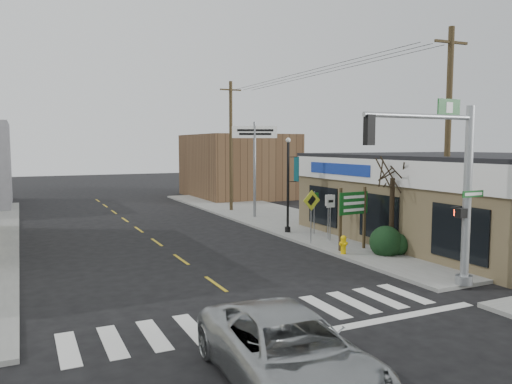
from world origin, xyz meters
name	(u,v)px	position (x,y,z in m)	size (l,w,h in m)	color
ground	(269,322)	(0.00, 0.00, 0.00)	(140.00, 140.00, 0.00)	black
sidewalk_right	(306,225)	(9.00, 13.00, 0.07)	(6.00, 38.00, 0.13)	slate
center_line	(181,259)	(0.00, 8.00, 0.01)	(0.12, 56.00, 0.01)	gold
crosswalk	(263,317)	(0.00, 0.40, 0.01)	(11.00, 2.20, 0.01)	silver
thrift_store	(476,199)	(14.50, 6.00, 2.00)	(12.00, 14.00, 4.00)	brown
bldg_distant_right	(238,166)	(12.00, 30.00, 2.80)	(8.00, 10.00, 5.60)	brown
suv	(289,352)	(-1.30, -3.40, 0.73)	(2.41, 5.23, 1.45)	#A1A5A7
traffic_signal_pole	(452,177)	(6.49, 0.07, 3.69)	(4.71, 0.38, 5.97)	#94999C
guide_sign	(353,209)	(7.16, 6.08, 1.90)	(1.56, 0.13, 2.72)	#44361F
fire_hydrant	(343,244)	(6.30, 5.56, 0.55)	(0.25, 0.25, 0.78)	#EEBC06
ped_crossing_sign	(311,206)	(6.30, 8.12, 1.85)	(0.96, 0.07, 2.48)	gray
lamp_post	(289,178)	(6.80, 11.15, 2.99)	(0.64, 0.50, 4.93)	black
dance_center_sign	(255,144)	(7.55, 16.95, 4.71)	(2.82, 0.18, 5.99)	gray
bare_tree	(393,164)	(8.17, 4.79, 3.88)	(2.38, 2.38, 4.76)	black
shrub_front	(386,242)	(7.87, 4.76, 0.64)	(1.36, 1.36, 1.02)	#213A18
shrub_back	(375,223)	(11.00, 9.35, 0.58)	(1.20, 1.20, 0.90)	black
utility_pole_near	(448,142)	(9.50, 3.17, 4.81)	(1.59, 0.24, 9.12)	#492E22
utility_pole_far	(231,145)	(7.50, 20.71, 4.70)	(1.55, 0.23, 8.91)	#40271B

